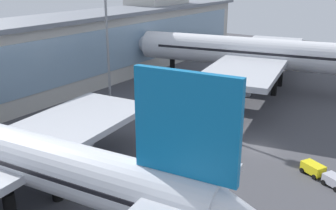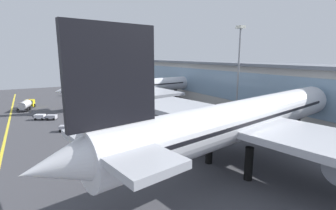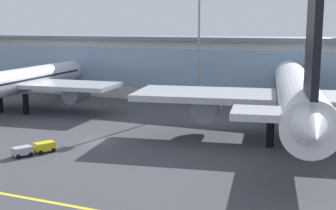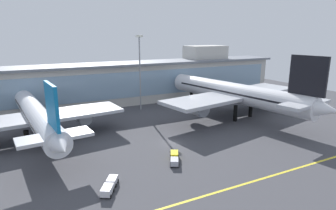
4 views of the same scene
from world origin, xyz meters
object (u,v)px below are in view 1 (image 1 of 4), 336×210
airliner_near_left (7,153)px  apron_light_mast_centre (106,13)px  service_truck_far (323,174)px  airliner_near_right (262,54)px

airliner_near_left → apron_light_mast_centre: size_ratio=2.19×
service_truck_far → apron_light_mast_centre: apron_light_mast_centre is taller
airliner_near_left → airliner_near_right: 54.18m
airliner_near_right → service_truck_far: (-31.05, -19.88, -6.34)m
airliner_near_left → apron_light_mast_centre: bearing=-69.7°
airliner_near_left → apron_light_mast_centre: apron_light_mast_centre is taller
airliner_near_right → apron_light_mast_centre: size_ratio=2.46×
airliner_near_right → apron_light_mast_centre: 31.38m
airliner_near_left → service_truck_far: 34.06m
airliner_near_left → service_truck_far: airliner_near_left is taller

